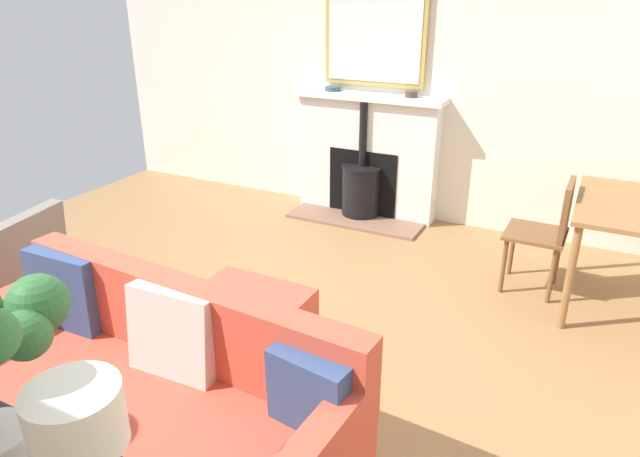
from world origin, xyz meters
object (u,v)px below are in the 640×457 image
fireplace (366,163)px  ottoman (249,319)px  table_lamp_far_end (77,424)px  armchair_accent (9,266)px  mantel_bowl_far (411,94)px  dining_chair_near_fireplace (549,227)px  sofa (145,400)px  mantel_bowl_near (333,88)px

fireplace → ottoman: fireplace is taller
ottoman → table_lamp_far_end: size_ratio=1.62×
fireplace → armchair_accent: size_ratio=1.74×
mantel_bowl_far → table_lamp_far_end: 4.14m
mantel_bowl_far → dining_chair_near_fireplace: (0.86, 1.32, -0.68)m
table_lamp_far_end → mantel_bowl_far: bearing=-172.5°
ottoman → sofa: bearing=4.1°
fireplace → sofa: size_ratio=0.72×
dining_chair_near_fireplace → mantel_bowl_near: bearing=-112.5°
fireplace → table_lamp_far_end: (4.08, 0.94, 0.56)m
mantel_bowl_far → dining_chair_near_fireplace: 1.71m
mantel_bowl_near → ottoman: 2.69m
fireplace → armchair_accent: fireplace is taller
sofa → dining_chair_near_fireplace: dining_chair_near_fireplace is taller
table_lamp_far_end → ottoman: bearing=-158.4°
fireplace → mantel_bowl_near: bearing=-92.9°
mantel_bowl_near → sofa: (3.36, 0.70, -0.81)m
ottoman → armchair_accent: armchair_accent is taller
armchair_accent → dining_chair_near_fireplace: dining_chair_near_fireplace is taller
sofa → table_lamp_far_end: size_ratio=4.86×
mantel_bowl_near → fireplace: bearing=87.1°
fireplace → ottoman: size_ratio=2.15×
table_lamp_far_end → dining_chair_near_fireplace: size_ratio=0.49×
fireplace → table_lamp_far_end: table_lamp_far_end is taller
mantel_bowl_near → armchair_accent: mantel_bowl_near is taller
armchair_accent → ottoman: bearing=107.3°
fireplace → armchair_accent: (2.87, -1.14, -0.04)m
fireplace → mantel_bowl_far: mantel_bowl_far is taller
mantel_bowl_far → dining_chair_near_fireplace: bearing=57.0°
mantel_bowl_near → dining_chair_near_fireplace: bearing=67.5°
mantel_bowl_far → ottoman: size_ratio=0.17×
sofa → mantel_bowl_far: bearing=179.2°
ottoman → dining_chair_near_fireplace: bearing=138.0°
fireplace → mantel_bowl_far: (-0.02, 0.39, 0.67)m
mantel_bowl_near → ottoman: mantel_bowl_near is taller
mantel_bowl_near → ottoman: (2.45, 0.64, -0.92)m
mantel_bowl_far → ottoman: mantel_bowl_far is taller
ottoman → table_lamp_far_end: table_lamp_far_end is taller
mantel_bowl_far → table_lamp_far_end: size_ratio=0.28×
armchair_accent → dining_chair_near_fireplace: size_ratio=0.97×
fireplace → ottoman: 2.46m
armchair_accent → table_lamp_far_end: size_ratio=2.00×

